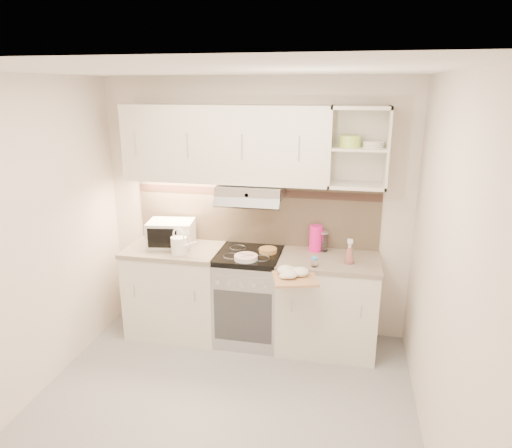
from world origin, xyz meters
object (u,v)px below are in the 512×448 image
Objects in this scene: pink_pitcher at (316,238)px; microwave at (171,233)px; electric_range at (249,296)px; cutting_board at (295,279)px; spray_bottle at (349,253)px; glass_jar at (323,241)px; watering_can at (180,245)px; plate_stack at (246,257)px.

microwave is at bearing 179.10° from pink_pitcher.
electric_range is 0.86m from pink_pitcher.
pink_pitcher is (1.41, 0.12, 0.00)m from microwave.
pink_pitcher is 0.70× the size of cutting_board.
spray_bottle is at bearing 25.32° from cutting_board.
electric_range is 0.89m from glass_jar.
microwave is 1.64× the size of watering_can.
microwave is 1.48m from glass_jar.
glass_jar is 0.81× the size of spray_bottle.
spray_bottle is (0.32, -0.26, -0.03)m from pink_pitcher.
plate_stack is (0.01, -0.18, 0.47)m from electric_range.
pink_pitcher reaches higher than glass_jar.
spray_bottle is (0.25, -0.28, -0.00)m from glass_jar.
spray_bottle is at bearing -45.83° from pink_pitcher.
electric_range is 2.52× the size of cutting_board.
watering_can is (0.17, -0.21, -0.03)m from microwave.
pink_pitcher is at bearing -3.25° from microwave.
plate_stack is 0.55m from cutting_board.
plate_stack reaches higher than cutting_board.
pink_pitcher reaches higher than cutting_board.
spray_bottle is at bearing -4.71° from electric_range.
microwave is 1.33× the size of cutting_board.
electric_range is at bearing 172.73° from spray_bottle.
plate_stack is 0.89× the size of spray_bottle.
spray_bottle is at bearing -48.17° from glass_jar.
electric_range is at bearing 92.78° from plate_stack.
plate_stack is at bearing 12.93° from watering_can.
cutting_board is (-0.43, -0.37, -0.12)m from spray_bottle.
electric_range is 3.74× the size of spray_bottle.
watering_can reaches higher than glass_jar.
plate_stack is 0.77m from glass_jar.
watering_can is 1.56m from spray_bottle.
microwave is 0.85m from plate_stack.
electric_range reaches higher than cutting_board.
plate_stack is at bearing -87.22° from electric_range.
watering_can and pink_pitcher have the same top height.
pink_pitcher is (1.24, 0.34, 0.04)m from watering_can.
watering_can is 1.21× the size of spray_bottle.
spray_bottle reaches higher than electric_range.
glass_jar is at bearing 129.27° from spray_bottle.
spray_bottle is 0.58m from cutting_board.
electric_range is at bearing 122.34° from cutting_board.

